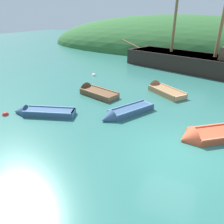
% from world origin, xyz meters
% --- Properties ---
extents(ground_plane, '(120.00, 120.00, 0.00)m').
position_xyz_m(ground_plane, '(0.00, 0.00, 0.00)').
color(ground_plane, '#2D6B60').
extents(shore_hill, '(48.21, 22.31, 10.77)m').
position_xyz_m(shore_hill, '(-6.82, 31.24, 0.00)').
color(shore_hill, '#2D602D').
rests_on(shore_hill, ground).
extents(sailing_ship, '(16.75, 8.23, 11.96)m').
position_xyz_m(sailing_ship, '(-1.31, 15.48, 0.59)').
color(sailing_ship, black).
rests_on(sailing_ship, ground).
extents(rowboat_far, '(2.43, 3.59, 0.90)m').
position_xyz_m(rowboat_far, '(-3.36, 2.37, 0.11)').
color(rowboat_far, '#335175').
rests_on(rowboat_far, ground).
extents(rowboat_center, '(3.19, 2.94, 1.17)m').
position_xyz_m(rowboat_center, '(1.09, 1.72, 0.09)').
color(rowboat_center, '#C64C2D').
rests_on(rowboat_center, ground).
extents(rowboat_outer_left, '(3.71, 2.10, 0.88)m').
position_xyz_m(rowboat_outer_left, '(-7.77, 0.22, 0.10)').
color(rowboat_outer_left, '#335175').
rests_on(rowboat_outer_left, ground).
extents(rowboat_near_dock, '(3.59, 3.02, 1.17)m').
position_xyz_m(rowboat_near_dock, '(-2.50, 7.30, 0.12)').
color(rowboat_near_dock, '#9E7047').
rests_on(rowboat_near_dock, ground).
extents(rowboat_outer_right, '(3.70, 2.09, 1.18)m').
position_xyz_m(rowboat_outer_right, '(-6.86, 4.62, 0.12)').
color(rowboat_outer_right, brown).
rests_on(rowboat_outer_right, ground).
extents(buoy_white, '(0.44, 0.44, 0.44)m').
position_xyz_m(buoy_white, '(-9.47, 9.01, 0.00)').
color(buoy_white, white).
rests_on(buoy_white, ground).
extents(buoy_red, '(0.36, 0.36, 0.36)m').
position_xyz_m(buoy_red, '(-9.54, -0.78, 0.00)').
color(buoy_red, red).
rests_on(buoy_red, ground).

